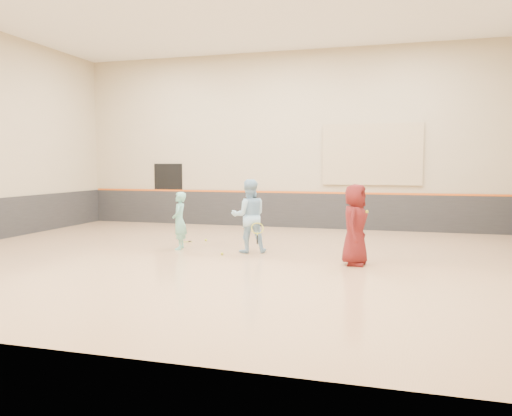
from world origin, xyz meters
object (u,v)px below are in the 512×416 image
(young_man, at_px, (355,225))
(spare_racket, at_px, (187,240))
(girl, at_px, (179,221))
(instructor, at_px, (249,216))

(young_man, bearing_deg, spare_racket, 75.29)
(young_man, bearing_deg, girl, 86.74)
(instructor, height_order, young_man, instructor)
(girl, relative_size, instructor, 0.81)
(girl, height_order, instructor, instructor)
(girl, bearing_deg, instructor, 77.88)
(instructor, relative_size, spare_racket, 2.87)
(instructor, height_order, spare_racket, instructor)
(instructor, distance_m, spare_racket, 2.49)
(girl, xyz_separation_m, spare_racket, (-0.27, 1.08, -0.66))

